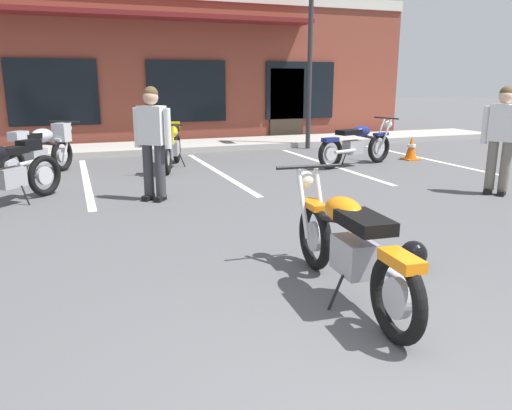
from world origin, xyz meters
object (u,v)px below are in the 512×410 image
at_px(motorcycle_blue_standard, 171,143).
at_px(person_in_black_shirt, 502,134).
at_px(traffic_cone, 411,148).
at_px(parking_lot_lamp_post, 313,28).
at_px(motorcycle_foreground_classic, 349,245).
at_px(helmet_on_pavement, 413,254).
at_px(motorcycle_red_sportbike, 357,144).
at_px(motorcycle_black_cruiser, 42,148).
at_px(person_by_back_row, 153,137).

distance_m(motorcycle_blue_standard, person_in_black_shirt, 5.99).
bearing_deg(traffic_cone, parking_lot_lamp_post, 118.59).
height_order(motorcycle_foreground_classic, parking_lot_lamp_post, parking_lot_lamp_post).
height_order(person_in_black_shirt, helmet_on_pavement, person_in_black_shirt).
xyz_separation_m(motorcycle_foreground_classic, motorcycle_red_sportbike, (3.57, 5.71, 0.00)).
bearing_deg(motorcycle_black_cruiser, helmet_on_pavement, -60.75).
relative_size(motorcycle_black_cruiser, parking_lot_lamp_post, 0.40).
height_order(motorcycle_blue_standard, person_by_back_row, person_by_back_row).
relative_size(traffic_cone, parking_lot_lamp_post, 0.12).
height_order(motorcycle_foreground_classic, helmet_on_pavement, motorcycle_foreground_classic).
height_order(person_in_black_shirt, parking_lot_lamp_post, parking_lot_lamp_post).
distance_m(motorcycle_foreground_classic, person_by_back_row, 4.19).
relative_size(motorcycle_red_sportbike, motorcycle_blue_standard, 1.02).
bearing_deg(motorcycle_blue_standard, helmet_on_pavement, -79.80).
height_order(motorcycle_black_cruiser, helmet_on_pavement, motorcycle_black_cruiser).
relative_size(motorcycle_black_cruiser, person_by_back_row, 1.10).
xyz_separation_m(motorcycle_black_cruiser, helmet_on_pavement, (3.53, -6.30, -0.40)).
bearing_deg(person_by_back_row, traffic_cone, 17.62).
distance_m(motorcycle_foreground_classic, motorcycle_blue_standard, 6.66).
bearing_deg(person_in_black_shirt, parking_lot_lamp_post, 93.67).
height_order(motorcycle_red_sportbike, person_in_black_shirt, person_in_black_shirt).
relative_size(motorcycle_black_cruiser, helmet_on_pavement, 7.09).
bearing_deg(motorcycle_foreground_classic, motorcycle_blue_standard, 91.39).
height_order(motorcycle_blue_standard, parking_lot_lamp_post, parking_lot_lamp_post).
bearing_deg(person_by_back_row, motorcycle_blue_standard, 73.79).
xyz_separation_m(motorcycle_black_cruiser, person_in_black_shirt, (6.77, -4.11, 0.42)).
bearing_deg(motorcycle_foreground_classic, person_by_back_row, 102.75).
height_order(motorcycle_black_cruiser, person_in_black_shirt, person_in_black_shirt).
height_order(person_in_black_shirt, traffic_cone, person_in_black_shirt).
xyz_separation_m(motorcycle_red_sportbike, person_by_back_row, (-4.49, -1.66, 0.49)).
height_order(motorcycle_red_sportbike, motorcycle_blue_standard, same).
distance_m(motorcycle_red_sportbike, motorcycle_blue_standard, 3.85).
xyz_separation_m(motorcycle_foreground_classic, parking_lot_lamp_post, (3.83, 8.44, 2.55)).
bearing_deg(motorcycle_foreground_classic, traffic_cone, 49.21).
height_order(motorcycle_black_cruiser, traffic_cone, motorcycle_black_cruiser).
bearing_deg(motorcycle_black_cruiser, motorcycle_blue_standard, -0.94).
relative_size(motorcycle_black_cruiser, person_in_black_shirt, 1.10).
bearing_deg(helmet_on_pavement, person_in_black_shirt, 34.03).
bearing_deg(parking_lot_lamp_post, traffic_cone, -61.41).
bearing_deg(motorcycle_red_sportbike, helmet_on_pavement, -116.08).
bearing_deg(helmet_on_pavement, person_by_back_row, 117.21).
relative_size(motorcycle_red_sportbike, motorcycle_black_cruiser, 1.12).
relative_size(motorcycle_foreground_classic, motorcycle_black_cruiser, 1.14).
bearing_deg(person_by_back_row, helmet_on_pavement, -62.79).
relative_size(motorcycle_blue_standard, person_in_black_shirt, 1.22).
height_order(motorcycle_foreground_classic, traffic_cone, motorcycle_foreground_classic).
distance_m(person_by_back_row, parking_lot_lamp_post, 6.79).
distance_m(motorcycle_red_sportbike, helmet_on_pavement, 5.93).
height_order(motorcycle_red_sportbike, traffic_cone, motorcycle_red_sportbike).
bearing_deg(motorcycle_red_sportbike, traffic_cone, 9.83).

